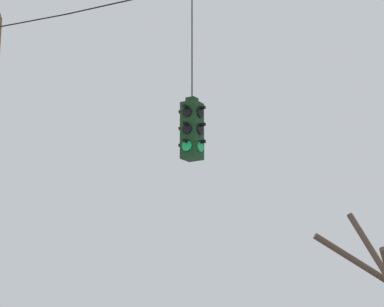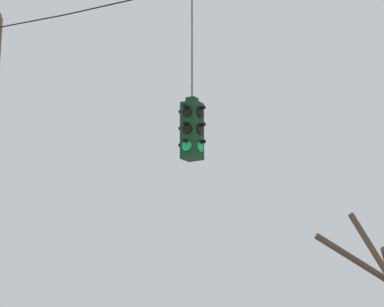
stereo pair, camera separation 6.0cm
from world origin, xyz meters
TOP-DOWN VIEW (x-y plane):
  - traffic_light_near_left_pole at (-2.25, 0.18)m, footprint 0.58×0.58m

SIDE VIEW (x-z plane):
  - traffic_light_near_left_pole at x=-2.25m, z-range 3.64..7.26m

